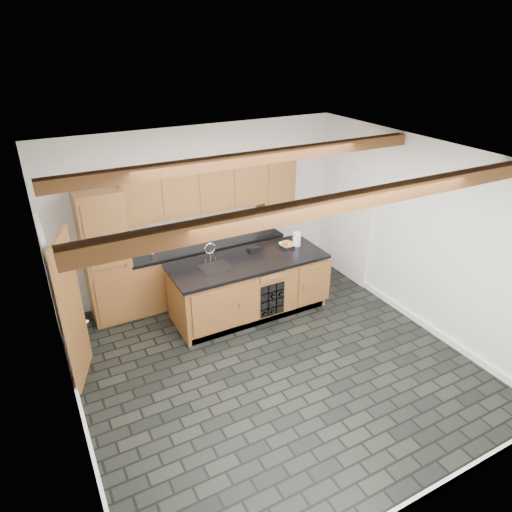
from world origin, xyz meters
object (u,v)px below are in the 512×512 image
at_px(fruit_bowl, 287,245).
at_px(paper_towel, 297,239).
at_px(kitchen_scale, 254,249).
at_px(island, 249,286).

distance_m(fruit_bowl, paper_towel, 0.19).
bearing_deg(fruit_bowl, kitchen_scale, 166.47).
height_order(island, paper_towel, paper_towel).
distance_m(island, paper_towel, 1.11).
distance_m(kitchen_scale, fruit_bowl, 0.56).
bearing_deg(island, fruit_bowl, 10.09).
relative_size(kitchen_scale, fruit_bowl, 0.89).
bearing_deg(paper_towel, island, -173.54).
height_order(kitchen_scale, fruit_bowl, kitchen_scale).
height_order(fruit_bowl, paper_towel, paper_towel).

